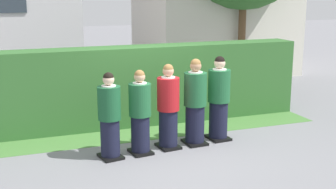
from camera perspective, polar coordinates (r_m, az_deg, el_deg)
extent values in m
plane|color=slate|center=(8.79, 0.00, -6.69)|extent=(60.00, 60.00, 0.00)
cylinder|color=black|center=(8.23, -7.26, -5.52)|extent=(0.34, 0.34, 0.72)
cube|color=black|center=(8.34, -7.19, -7.70)|extent=(0.44, 0.51, 0.05)
cylinder|color=#19512D|center=(8.05, -7.39, -1.07)|extent=(0.41, 0.41, 0.60)
cylinder|color=white|center=(7.98, -7.45, 1.04)|extent=(0.25, 0.25, 0.03)
cube|color=#236038|center=(8.19, -7.97, 0.02)|extent=(0.04, 0.02, 0.26)
sphere|color=beige|center=(7.96, -7.48, 1.86)|extent=(0.20, 0.20, 0.20)
sphere|color=black|center=(7.95, -7.48, 2.12)|extent=(0.19, 0.19, 0.19)
cube|color=white|center=(8.30, -8.12, -1.29)|extent=(0.15, 0.04, 0.20)
cylinder|color=black|center=(8.41, -3.49, -5.02)|extent=(0.34, 0.34, 0.72)
cube|color=black|center=(8.52, -3.45, -7.17)|extent=(0.42, 0.49, 0.05)
cylinder|color=#1E5B33|center=(8.23, -3.55, -0.66)|extent=(0.41, 0.41, 0.60)
cylinder|color=white|center=(8.17, -3.58, 1.40)|extent=(0.25, 0.25, 0.03)
cube|color=#236038|center=(8.38, -4.11, 0.41)|extent=(0.04, 0.02, 0.26)
sphere|color=tan|center=(8.14, -3.59, 2.21)|extent=(0.20, 0.20, 0.20)
sphere|color=olive|center=(8.14, -3.59, 2.45)|extent=(0.19, 0.19, 0.19)
cylinder|color=black|center=(8.69, 0.02, -4.32)|extent=(0.36, 0.36, 0.75)
cube|color=black|center=(8.80, 0.02, -6.49)|extent=(0.43, 0.51, 0.05)
cylinder|color=#AD191E|center=(8.51, 0.02, 0.07)|extent=(0.42, 0.42, 0.62)
cylinder|color=white|center=(8.44, 0.02, 2.14)|extent=(0.26, 0.26, 0.03)
cube|color=gold|center=(8.65, -0.58, 1.13)|extent=(0.04, 0.02, 0.27)
sphere|color=tan|center=(8.42, 0.02, 2.95)|extent=(0.21, 0.21, 0.21)
sphere|color=olive|center=(8.41, 0.02, 3.19)|extent=(0.19, 0.19, 0.19)
cylinder|color=black|center=(8.91, 3.38, -3.79)|extent=(0.37, 0.37, 0.78)
cube|color=black|center=(9.03, 3.35, -6.00)|extent=(0.42, 0.51, 0.05)
cylinder|color=#1E5B33|center=(8.74, 3.45, 0.67)|extent=(0.44, 0.44, 0.64)
cylinder|color=white|center=(8.67, 3.47, 2.77)|extent=(0.27, 0.27, 0.03)
cube|color=#236038|center=(8.89, 2.84, 1.74)|extent=(0.04, 0.01, 0.28)
sphere|color=tan|center=(8.65, 3.49, 3.59)|extent=(0.22, 0.22, 0.22)
sphere|color=olive|center=(8.64, 3.49, 3.84)|extent=(0.20, 0.20, 0.20)
cylinder|color=black|center=(9.23, 6.32, -3.24)|extent=(0.37, 0.37, 0.78)
cube|color=black|center=(9.34, 6.26, -5.39)|extent=(0.43, 0.51, 0.05)
cylinder|color=#1E5B33|center=(9.06, 6.43, 1.09)|extent=(0.44, 0.44, 0.64)
cylinder|color=white|center=(9.00, 6.48, 3.13)|extent=(0.27, 0.27, 0.03)
cube|color=navy|center=(9.21, 5.78, 2.12)|extent=(0.04, 0.01, 0.28)
sphere|color=beige|center=(8.97, 6.50, 3.92)|extent=(0.22, 0.22, 0.22)
sphere|color=black|center=(8.97, 6.51, 4.16)|extent=(0.20, 0.20, 0.20)
cube|color=#33662D|center=(10.18, -3.49, 1.17)|extent=(7.54, 0.70, 1.75)
cylinder|color=brown|center=(14.88, 9.18, 6.16)|extent=(0.24, 0.24, 2.45)
cube|color=#477A38|center=(9.66, -2.03, -4.81)|extent=(7.54, 0.90, 0.01)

